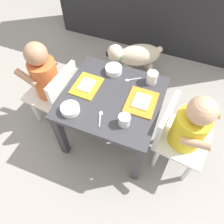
{
  "coord_description": "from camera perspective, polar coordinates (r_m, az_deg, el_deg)",
  "views": [
    {
      "loc": [
        0.28,
        -0.71,
        1.36
      ],
      "look_at": [
        0.0,
        0.0,
        0.28
      ],
      "focal_mm": 34.75,
      "sensor_mm": 36.0,
      "label": 1
    }
  ],
  "objects": [
    {
      "name": "ground_plane",
      "position": [
        1.56,
        0.0,
        -5.86
      ],
      "size": [
        7.0,
        7.0,
        0.0
      ],
      "primitive_type": "plane",
      "color": "gray"
    },
    {
      "name": "dining_table",
      "position": [
        1.27,
        0.0,
        1.87
      ],
      "size": [
        0.55,
        0.52,
        0.42
      ],
      "color": "#333338",
      "rests_on": "ground"
    },
    {
      "name": "seated_child_left",
      "position": [
        1.4,
        -16.73,
        8.39
      ],
      "size": [
        0.31,
        0.31,
        0.64
      ],
      "color": "white",
      "rests_on": "ground"
    },
    {
      "name": "seated_child_right",
      "position": [
        1.21,
        19.3,
        -3.89
      ],
      "size": [
        0.31,
        0.31,
        0.62
      ],
      "color": "white",
      "rests_on": "ground"
    },
    {
      "name": "dog",
      "position": [
        1.82,
        6.01,
        14.68
      ],
      "size": [
        0.43,
        0.32,
        0.31
      ],
      "color": "beige",
      "rests_on": "ground"
    },
    {
      "name": "food_tray_left",
      "position": [
        1.26,
        -6.68,
        6.93
      ],
      "size": [
        0.15,
        0.18,
        0.02
      ],
      "color": "gold",
      "rests_on": "dining_table"
    },
    {
      "name": "food_tray_right",
      "position": [
        1.19,
        7.74,
        2.65
      ],
      "size": [
        0.16,
        0.19,
        0.02
      ],
      "color": "orange",
      "rests_on": "dining_table"
    },
    {
      "name": "water_cup_left",
      "position": [
        1.09,
        3.25,
        -2.25
      ],
      "size": [
        0.06,
        0.06,
        0.06
      ],
      "color": "white",
      "rests_on": "dining_table"
    },
    {
      "name": "water_cup_right",
      "position": [
        1.28,
        10.46,
        8.77
      ],
      "size": [
        0.06,
        0.06,
        0.07
      ],
      "color": "white",
      "rests_on": "dining_table"
    },
    {
      "name": "cereal_bowl_left_side",
      "position": [
        1.33,
        0.43,
        11.12
      ],
      "size": [
        0.1,
        0.1,
        0.04
      ],
      "color": "white",
      "rests_on": "dining_table"
    },
    {
      "name": "cereal_bowl_right_side",
      "position": [
        1.16,
        -10.97,
        0.83
      ],
      "size": [
        0.1,
        0.1,
        0.03
      ],
      "color": "white",
      "rests_on": "dining_table"
    },
    {
      "name": "spoon_by_left_tray",
      "position": [
        1.12,
        -3.0,
        -1.38
      ],
      "size": [
        0.05,
        0.1,
        0.01
      ],
      "color": "silver",
      "rests_on": "dining_table"
    },
    {
      "name": "spoon_by_right_tray",
      "position": [
        1.3,
        5.12,
        8.51
      ],
      "size": [
        0.09,
        0.07,
        0.01
      ],
      "color": "silver",
      "rests_on": "dining_table"
    }
  ]
}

